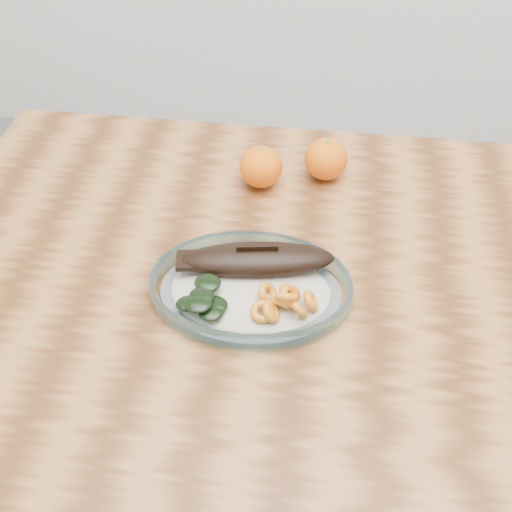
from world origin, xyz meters
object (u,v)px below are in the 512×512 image
object	(u,v)px
orange_right	(326,159)
orange_left	(261,167)
dining_table	(301,320)
plated_meal	(251,285)

from	to	relation	value
orange_right	orange_left	bearing A→B (deg)	-161.59
dining_table	orange_left	size ratio (longest dim) A/B	16.28
orange_left	orange_right	size ratio (longest dim) A/B	0.99
orange_left	orange_right	xyz separation A→B (m)	(0.11, 0.04, 0.00)
orange_left	dining_table	bearing A→B (deg)	-66.97
plated_meal	dining_table	bearing A→B (deg)	28.70
orange_left	orange_right	distance (m)	0.11
dining_table	orange_left	world-z (taller)	orange_left
plated_meal	orange_left	xyz separation A→B (m)	(-0.02, 0.26, 0.02)
plated_meal	orange_left	world-z (taller)	plated_meal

